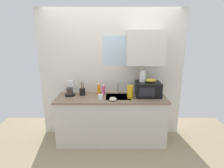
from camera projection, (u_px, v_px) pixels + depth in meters
kitchen_wall_assembly at (117, 70)px, 3.57m from camera, size 2.80×0.42×2.50m
counter_unit at (112, 119)px, 3.50m from camera, size 2.03×0.63×0.90m
sink_faucet at (119, 88)px, 3.59m from camera, size 0.03×0.03×0.20m
microwave at (149, 89)px, 3.39m from camera, size 0.46×0.35×0.27m
banana_bunch at (152, 80)px, 3.35m from camera, size 0.20×0.11×0.07m
paper_towel_roll at (143, 76)px, 3.38m from camera, size 0.11×0.11×0.22m
coffee_maker at (71, 90)px, 3.46m from camera, size 0.19×0.21×0.28m
dish_soap_bottle_pink at (104, 89)px, 3.50m from camera, size 0.06×0.06×0.22m
dish_soap_bottle_orange at (100, 89)px, 3.50m from camera, size 0.06×0.06×0.24m
cereal_canister at (131, 92)px, 3.30m from camera, size 0.10×0.10×0.24m
mug_white at (101, 97)px, 3.24m from camera, size 0.08×0.08×0.09m
utensil_crock at (83, 91)px, 3.48m from camera, size 0.11×0.11×0.26m
small_bowl at (114, 99)px, 3.18m from camera, size 0.13×0.13×0.06m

